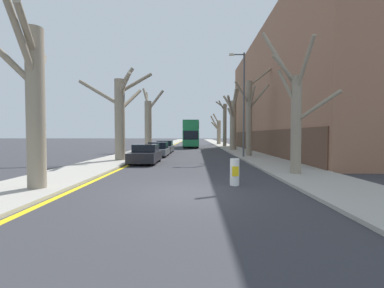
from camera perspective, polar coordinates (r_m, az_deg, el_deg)
ground_plane at (r=9.12m, az=-2.16°, el=-10.83°), size 300.00×300.00×0.00m
sidewalk_left at (r=59.26m, az=-5.35°, el=0.08°), size 3.39×120.00×0.12m
sidewalk_right at (r=59.16m, az=6.11°, el=0.07°), size 3.39×120.00×0.12m
building_facade_right at (r=32.83m, az=22.89°, el=10.26°), size 10.08×33.26×13.69m
kerb_line_stripe at (r=59.09m, az=-3.54°, el=0.02°), size 0.24×120.00×0.01m
street_tree_left_0 at (r=10.80m, az=-31.93°, el=8.64°), size 2.66×3.92×6.99m
street_tree_left_1 at (r=20.70m, az=-15.62°, el=6.56°), size 5.54×4.44×7.24m
street_tree_left_2 at (r=32.04m, az=-9.66°, el=4.72°), size 2.94×1.94×7.97m
street_tree_right_0 at (r=13.72m, az=22.02°, el=6.08°), size 3.01×2.59×7.37m
street_tree_right_1 at (r=24.52m, az=12.71°, el=6.39°), size 4.01×2.26×8.53m
street_tree_right_2 at (r=34.17m, az=9.06°, el=4.99°), size 1.95×4.27×8.07m
street_tree_right_3 at (r=44.71m, az=7.25°, el=4.52°), size 2.37×2.38×7.99m
street_tree_right_4 at (r=55.45m, az=5.85°, el=2.98°), size 2.40×4.04×6.67m
double_decker_bus at (r=42.59m, az=-0.14°, el=2.54°), size 2.45×10.23×4.30m
parked_car_0 at (r=18.69m, az=-10.26°, el=-2.26°), size 1.83×4.00×1.36m
parked_car_1 at (r=24.73m, az=-7.52°, el=-1.24°), size 1.88×4.23×1.35m
parked_car_2 at (r=29.93m, az=-6.06°, el=-0.64°), size 1.84×4.27×1.39m
lamp_post at (r=23.42m, az=11.24°, el=9.50°), size 1.40×0.20×9.26m
traffic_bollard at (r=10.50m, az=9.46°, el=-6.15°), size 0.38×0.39×1.08m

